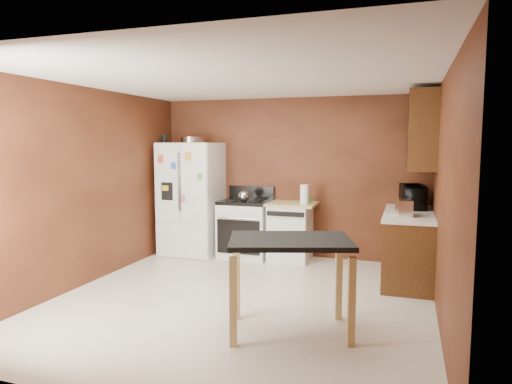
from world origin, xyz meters
The scene contains 18 objects.
floor centered at (0.00, 0.00, 0.00)m, with size 4.50×4.50×0.00m, color silver.
ceiling centered at (0.00, 0.00, 2.50)m, with size 4.50×4.50×0.00m, color white.
wall_back centered at (0.00, 2.25, 1.25)m, with size 4.20×4.20×0.00m, color brown.
wall_front centered at (0.00, -2.25, 1.25)m, with size 4.20×4.20×0.00m, color brown.
wall_left centered at (-2.10, 0.00, 1.25)m, with size 4.50×4.50×0.00m, color brown.
wall_right centered at (2.10, 0.00, 1.25)m, with size 4.50×4.50×0.00m, color brown.
roasting_pan centered at (-1.53, 1.89, 1.85)m, with size 0.38×0.38×0.09m, color silver.
pen_cup centered at (-1.98, 1.79, 1.87)m, with size 0.09×0.09×0.13m, color black.
kettle centered at (-0.62, 1.78, 0.98)m, with size 0.17×0.17×0.17m, color silver.
paper_towel centered at (0.32, 1.83, 1.04)m, with size 0.13×0.13×0.29m, color white.
green_canister centered at (0.34, 1.99, 0.95)m, with size 0.10×0.10×0.11m, color green.
toaster centered at (1.74, 1.11, 1.00)m, with size 0.17×0.28×0.20m, color silver.
microwave centered at (1.84, 1.80, 1.05)m, with size 0.54×0.36×0.30m, color black.
refrigerator centered at (-1.55, 1.86, 0.90)m, with size 0.90×0.80×1.80m.
gas_range centered at (-0.64, 1.92, 0.46)m, with size 0.76×0.68×1.10m.
dishwasher centered at (0.08, 1.95, 0.45)m, with size 0.78×0.63×0.89m.
right_cabinets centered at (1.84, 1.48, 0.91)m, with size 0.63×1.58×2.45m.
island centered at (0.74, -0.67, 0.76)m, with size 1.31×1.06×0.91m.
Camera 1 is at (1.76, -4.76, 1.80)m, focal length 32.00 mm.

